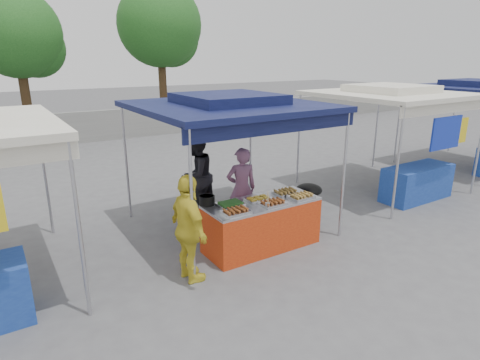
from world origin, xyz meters
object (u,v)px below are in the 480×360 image
wok_burner (308,201)px  vendor_woman (241,189)px  cooking_pot (207,200)px  customer_person (189,229)px  helper_man (196,175)px  vendor_table (262,225)px

wok_burner → vendor_woman: vendor_woman is taller
cooking_pot → customer_person: bearing=-133.9°
helper_man → customer_person: 2.57m
cooking_pot → vendor_woman: vendor_woman is taller
vendor_table → cooking_pot: 1.06m
customer_person → vendor_table: bearing=-79.7°
vendor_table → customer_person: 1.60m
cooking_pot → wok_burner: bearing=-1.9°
cooking_pot → wok_burner: (2.19, -0.07, -0.42)m
customer_person → wok_burner: bearing=-79.2°
wok_burner → vendor_woman: size_ratio=0.54×
vendor_woman → customer_person: bearing=52.6°
wok_burner → customer_person: (-2.85, -0.61, 0.31)m
cooking_pot → helper_man: (0.58, 1.56, -0.05)m
wok_burner → vendor_woman: 1.35m
vendor_woman → customer_person: (-1.67, -1.21, 0.02)m
wok_burner → customer_person: customer_person is taller
vendor_table → cooking_pot: bearing=156.6°
vendor_table → vendor_woman: 0.98m
wok_burner → customer_person: bearing=-152.8°
cooking_pot → vendor_table: bearing=-23.4°
vendor_table → cooking_pot: cooking_pot is taller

